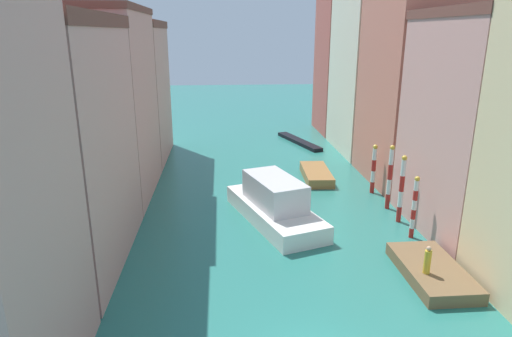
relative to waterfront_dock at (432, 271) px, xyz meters
name	(u,v)px	position (x,y,z in m)	size (l,w,h in m)	color
ground_plane	(262,178)	(-7.67, 18.14, -0.36)	(154.00, 154.00, 0.00)	#28756B
building_left_1	(54,146)	(-20.49, 3.56, 6.61)	(6.81, 12.10, 13.91)	tan
building_left_2	(105,105)	(-20.49, 15.16, 7.08)	(6.81, 11.25, 14.86)	tan
building_left_3	(132,92)	(-20.49, 26.34, 6.68)	(6.81, 11.03, 14.05)	tan
building_right_1	(479,125)	(5.15, 5.96, 6.85)	(6.81, 10.17, 14.38)	tan
building_right_2	(414,71)	(5.15, 16.53, 9.39)	(6.81, 10.39, 19.46)	#C6705B
building_right_3	(372,55)	(5.15, 27.65, 10.21)	(6.81, 11.27, 21.11)	beige
building_right_4	(347,47)	(5.15, 37.88, 10.71)	(6.81, 8.82, 22.10)	#B25147
waterfront_dock	(432,271)	(0.00, 0.00, 0.00)	(3.03, 5.84, 0.72)	brown
person_on_dock	(427,261)	(-0.71, -0.73, 1.08)	(0.36, 0.36, 1.56)	gold
mooring_pole_0	(414,207)	(0.94, 4.92, 1.80)	(0.33, 0.33, 4.22)	red
mooring_pole_1	(401,188)	(1.08, 7.46, 2.14)	(0.37, 0.37, 4.89)	red
mooring_pole_2	(390,177)	(1.18, 9.96, 2.19)	(0.36, 0.36, 4.98)	red
mooring_pole_3	(374,168)	(1.16, 13.46, 1.78)	(0.39, 0.39, 4.16)	red
vaporetto_white	(274,204)	(-7.72, 8.39, 0.90)	(6.58, 10.59, 3.20)	white
gondola_black	(299,141)	(-1.95, 31.29, -0.15)	(4.06, 9.34, 0.42)	black
motorboat_0	(316,174)	(-2.73, 17.52, 0.06)	(2.58, 6.05, 0.84)	olive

